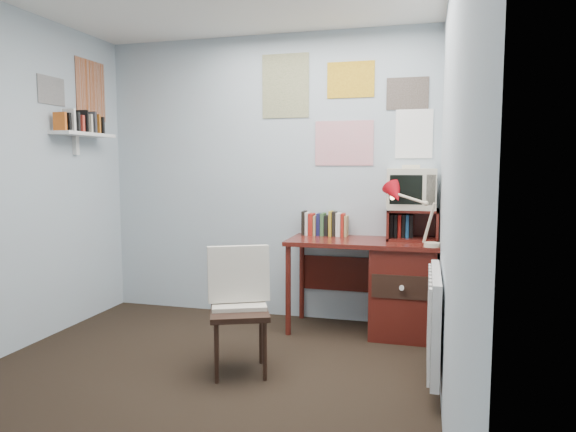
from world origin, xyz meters
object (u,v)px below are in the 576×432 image
object	(u,v)px
desk	(396,285)
desk_lamp	(433,218)
radiator	(435,319)
wall_shelf	(84,134)
desk_chair	(240,313)
crt_tv	(410,187)
tv_riser	(413,225)

from	to	relation	value
desk	desk_lamp	distance (m)	0.67
radiator	wall_shelf	world-z (taller)	wall_shelf
desk_chair	desk	bearing A→B (deg)	25.69
desk_lamp	radiator	distance (m)	0.90
crt_tv	wall_shelf	size ratio (longest dim) A/B	0.61
desk_lamp	tv_riser	distance (m)	0.37
radiator	desk	bearing A→B (deg)	107.24
desk	tv_riser	xyz separation A→B (m)	(0.12, 0.11, 0.48)
tv_riser	crt_tv	distance (m)	0.31
desk_chair	tv_riser	world-z (taller)	tv_riser
desk_chair	crt_tv	xyz separation A→B (m)	(1.03, 1.19, 0.79)
desk	desk_chair	bearing A→B (deg)	-131.68
desk_chair	radiator	size ratio (longest dim) A/B	1.00
desk	tv_riser	distance (m)	0.51
desk	crt_tv	world-z (taller)	crt_tv
desk	desk_lamp	bearing A→B (deg)	-39.28
crt_tv	radiator	xyz separation A→B (m)	(0.20, -1.06, -0.77)
tv_riser	desk_lamp	bearing A→B (deg)	-65.56
desk_chair	tv_riser	size ratio (longest dim) A/B	2.01
crt_tv	desk_lamp	bearing A→B (deg)	-68.57
desk	crt_tv	size ratio (longest dim) A/B	3.19
tv_riser	radiator	xyz separation A→B (m)	(0.17, -1.04, -0.47)
wall_shelf	radiator	bearing A→B (deg)	-10.89
desk_lamp	tv_riser	size ratio (longest dim) A/B	1.07
desk	desk_chair	xyz separation A→B (m)	(-0.94, -1.06, -0.00)
tv_riser	desk	bearing A→B (deg)	-137.04
desk	desk_lamp	xyz separation A→B (m)	(0.27, -0.22, 0.57)
crt_tv	wall_shelf	world-z (taller)	wall_shelf
crt_tv	radiator	distance (m)	1.32
desk	tv_riser	bearing A→B (deg)	42.96
desk_chair	desk_lamp	distance (m)	1.58
radiator	crt_tv	bearing A→B (deg)	100.44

